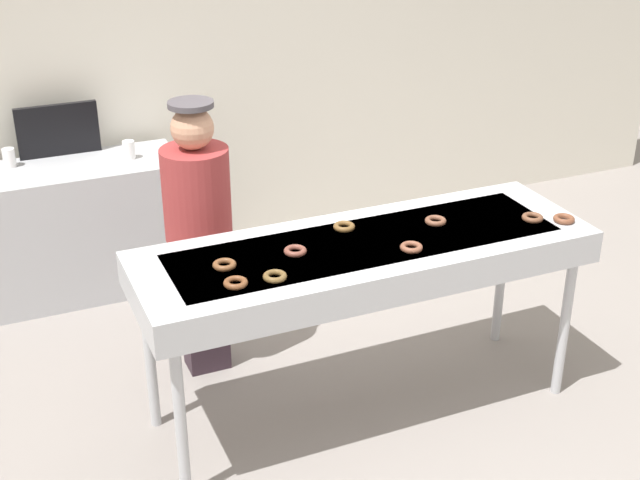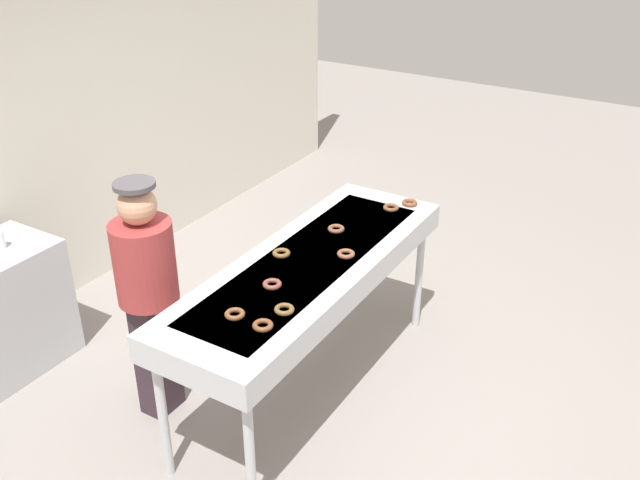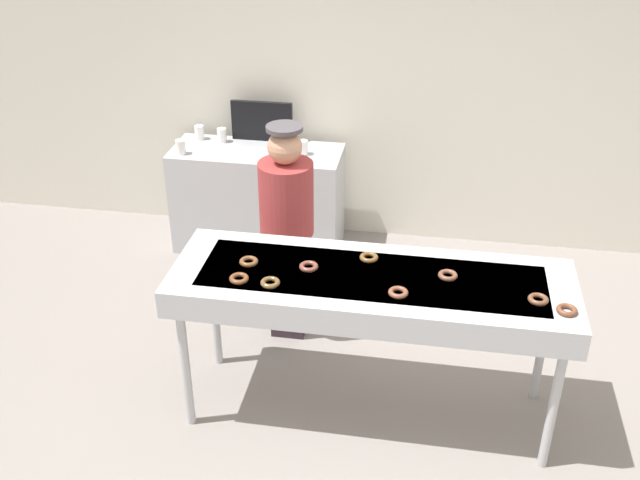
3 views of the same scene
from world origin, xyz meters
The scene contains 17 objects.
ground_plane centered at (0.00, 0.00, 0.00)m, with size 16.00×16.00×0.00m, color gray.
back_wall centered at (0.00, 2.43, 1.57)m, with size 8.00×0.12×3.14m, color silver.
fryer_conveyor centered at (0.00, 0.00, 0.93)m, with size 2.36×0.77×1.02m.
chocolate_donut_0 centered at (-0.56, -0.19, 1.03)m, with size 0.11×0.11×0.03m, color brown.
chocolate_donut_1 centered at (0.17, -0.17, 1.03)m, with size 0.11×0.11×0.03m, color brown.
chocolate_donut_2 centered at (0.93, -0.11, 1.03)m, with size 0.11×0.11×0.03m, color brown.
chocolate_donut_3 centered at (-0.04, 0.18, 1.03)m, with size 0.11×0.11×0.03m, color brown.
chocolate_donut_4 centered at (-0.74, 0.01, 1.03)m, with size 0.11×0.11×0.03m, color brown.
chocolate_donut_5 centered at (-0.74, -0.18, 1.03)m, with size 0.11×0.11×0.03m, color brown.
chocolate_donut_6 centered at (1.07, -0.19, 1.03)m, with size 0.11×0.11×0.03m, color brown.
chocolate_donut_7 centered at (0.44, 0.05, 1.03)m, with size 0.11×0.11×0.03m, color brown.
chocolate_donut_8 centered at (-0.37, 0.02, 1.03)m, with size 0.11×0.11×0.03m, color brown.
worker_baker centered at (-0.66, 0.74, 0.94)m, with size 0.37×0.37×1.62m.
prep_counter centered at (-1.19, 1.98, 0.45)m, with size 1.45×0.58×0.91m, color #B7BABF.
paper_cup_1 centered at (-0.78, 1.97, 0.97)m, with size 0.08×0.08×0.12m, color white.
paper_cup_2 centered at (-1.52, 2.12, 0.97)m, with size 0.08×0.08×0.12m, color white.
menu_display centered at (-1.19, 2.22, 1.08)m, with size 0.53×0.04×0.35m, color black.
Camera 1 is at (-1.77, -3.52, 2.91)m, focal length 48.70 mm.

